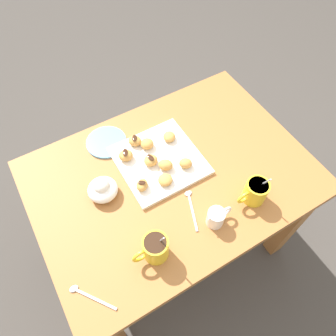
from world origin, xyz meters
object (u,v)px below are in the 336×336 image
at_px(coffee_mug_yellow_left, 255,191).
at_px(beignet_3, 165,180).
at_px(cream_pitcher_white, 216,217).
at_px(beignet_1, 185,163).
at_px(beignet_4, 142,185).
at_px(beignet_0, 147,144).
at_px(pastry_plate_square, 159,160).
at_px(beignet_8, 126,156).
at_px(beignet_7, 166,165).
at_px(dining_table, 172,191).
at_px(saucer_sky_left, 106,142).
at_px(beignet_5, 135,141).
at_px(coffee_mug_yellow_right, 155,248).
at_px(ice_cream_bowl, 103,189).
at_px(beignet_2, 151,160).
at_px(beignet_6, 169,137).

bearing_deg(coffee_mug_yellow_left, beignet_3, -41.07).
relative_size(cream_pitcher_white, beignet_1, 2.12).
height_order(beignet_1, beignet_4, beignet_1).
xyz_separation_m(beignet_0, beignet_3, (0.02, 0.18, -0.00)).
bearing_deg(pastry_plate_square, beignet_8, -32.62).
relative_size(beignet_7, beignet_8, 1.02).
relative_size(dining_table, beignet_7, 18.91).
bearing_deg(saucer_sky_left, pastry_plate_square, 126.31).
bearing_deg(beignet_8, beignet_5, -143.57).
bearing_deg(beignet_7, beignet_8, -46.46).
bearing_deg(coffee_mug_yellow_right, cream_pitcher_white, 178.28).
distance_m(ice_cream_bowl, beignet_2, 0.21).
relative_size(coffee_mug_yellow_right, beignet_3, 2.86).
bearing_deg(beignet_1, beignet_5, -58.60).
distance_m(beignet_0, beignet_5, 0.05).
xyz_separation_m(ice_cream_bowl, beignet_4, (-0.13, 0.05, -0.00)).
distance_m(coffee_mug_yellow_right, beignet_6, 0.47).
distance_m(pastry_plate_square, beignet_0, 0.08).
distance_m(ice_cream_bowl, beignet_7, 0.25).
relative_size(cream_pitcher_white, beignet_2, 1.98).
bearing_deg(beignet_4, beignet_0, -124.61).
height_order(dining_table, cream_pitcher_white, cream_pitcher_white).
relative_size(ice_cream_bowl, beignet_2, 2.07).
bearing_deg(beignet_1, beignet_4, 0.16).
xyz_separation_m(pastry_plate_square, beignet_0, (0.01, -0.08, 0.03)).
bearing_deg(dining_table, coffee_mug_yellow_left, 130.46).
height_order(coffee_mug_yellow_left, beignet_3, coffee_mug_yellow_left).
relative_size(beignet_3, beignet_6, 1.03).
height_order(coffee_mug_yellow_left, beignet_5, coffee_mug_yellow_left).
distance_m(ice_cream_bowl, beignet_5, 0.24).
xyz_separation_m(coffee_mug_yellow_right, beignet_2, (-0.16, -0.31, -0.02)).
bearing_deg(cream_pitcher_white, beignet_1, -97.06).
height_order(beignet_5, beignet_8, beignet_8).
xyz_separation_m(beignet_4, beignet_8, (-0.01, -0.14, 0.00)).
distance_m(cream_pitcher_white, beignet_4, 0.29).
relative_size(pastry_plate_square, beignet_3, 5.75).
height_order(ice_cream_bowl, beignet_6, ice_cream_bowl).
distance_m(ice_cream_bowl, beignet_0, 0.26).
height_order(pastry_plate_square, beignet_8, beignet_8).
xyz_separation_m(dining_table, coffee_mug_yellow_left, (-0.20, 0.23, 0.18)).
relative_size(saucer_sky_left, beignet_3, 3.03).
relative_size(beignet_1, beignet_6, 0.94).
relative_size(beignet_5, beignet_7, 0.95).
distance_m(beignet_1, beignet_3, 0.11).
xyz_separation_m(ice_cream_bowl, beignet_0, (-0.24, -0.10, -0.00)).
xyz_separation_m(dining_table, ice_cream_bowl, (0.26, -0.06, 0.16)).
bearing_deg(beignet_6, saucer_sky_left, -29.07).
xyz_separation_m(coffee_mug_yellow_right, beignet_4, (-0.08, -0.24, -0.02)).
bearing_deg(beignet_1, cream_pitcher_white, 82.94).
xyz_separation_m(coffee_mug_yellow_right, beignet_6, (-0.28, -0.38, -0.02)).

